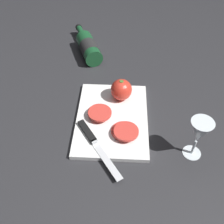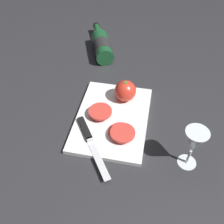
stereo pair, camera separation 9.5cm
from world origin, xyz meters
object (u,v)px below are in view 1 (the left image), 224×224
Objects in this scene: knife at (91,137)px; tomato_slice_stack_far at (125,131)px; whole_tomato at (121,90)px; tomato_slice_stack_near at (100,113)px; wine_glass at (199,133)px; wine_bottle at (88,47)px.

tomato_slice_stack_far reaches higher than knife.
tomato_slice_stack_near is (0.10, -0.08, -0.03)m from whole_tomato.
tomato_slice_stack_far is (0.18, 0.02, -0.03)m from whole_tomato.
whole_tomato is 0.84× the size of tomato_slice_stack_far.
tomato_slice_stack_near is (-0.11, 0.02, 0.01)m from knife.
wine_glass is at bearing 75.28° from tomato_slice_stack_far.
wine_glass reaches higher than wine_bottle.
wine_bottle is 3.67× the size of whole_tomato.
whole_tomato is 0.36× the size of knife.
wine_glass is 1.84× the size of whole_tomato.
tomato_slice_stack_near and tomato_slice_stack_far have the same top height.
wine_bottle is at bearing 153.42° from knife.
tomato_slice_stack_far is at bearing 5.53° from whole_tomato.
knife is (0.21, -0.10, -0.04)m from whole_tomato.
tomato_slice_stack_near is at bearing 135.65° from knife.
wine_bottle is at bearing -143.86° from wine_glass.
whole_tomato is 0.23m from knife.
wine_glass reaches higher than tomato_slice_stack_near.
wine_glass reaches higher than whole_tomato.
knife is (0.53, 0.07, -0.02)m from wine_bottle.
knife is 0.11m from tomato_slice_stack_near.
wine_glass is 0.35m from whole_tomato.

